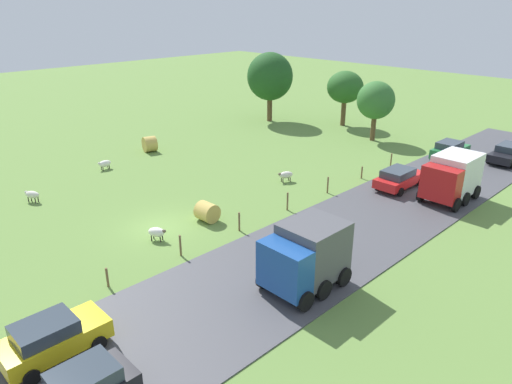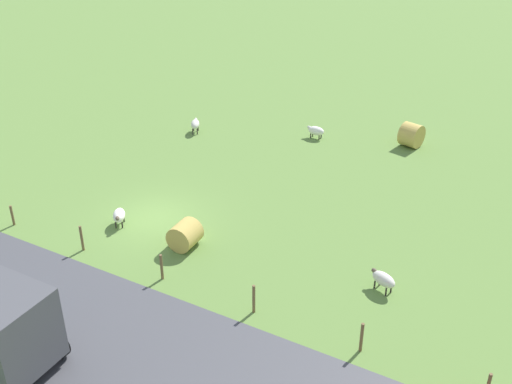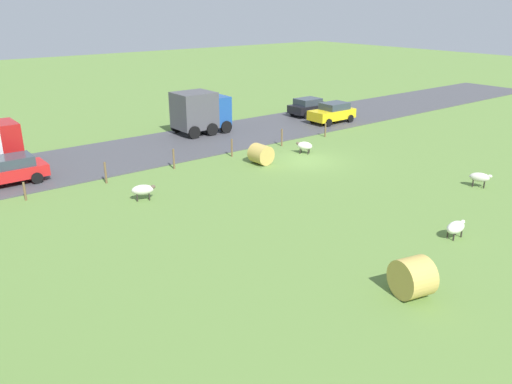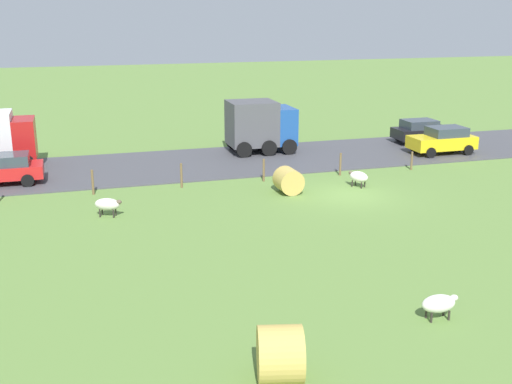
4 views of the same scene
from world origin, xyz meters
The scene contains 24 objects.
ground_plane centered at (0.00, 0.00, 0.00)m, with size 160.00×160.00×0.00m, color olive.
road_strip centered at (8.62, 0.00, 0.03)m, with size 8.00×80.00×0.06m, color #47474C.
sheep_0 centered at (0.04, 11.59, 0.56)m, with size 0.94×1.27×0.83m.
sheep_1 centered at (-12.57, 2.92, 0.49)m, with size 0.57×1.16×0.77m.
sheep_2 centered at (1.33, -1.09, 0.54)m, with size 1.16×1.02×0.82m.
sheep_3 centered at (-9.67, -4.12, 0.56)m, with size 1.19×0.96×0.82m.
hay_bale_0 centered at (-14.30, 8.42, 0.72)m, with size 1.44×1.44×1.10m, color tan.
hay_bale_1 centered at (1.32, 2.72, 0.63)m, with size 1.25×1.25×1.24m, color tan.
tree_0 centered at (-1.83, 26.73, 4.04)m, with size 3.71×3.71×5.93m.
tree_1 centered at (-15.00, 25.29, 5.12)m, with size 5.23×5.23×7.85m.
tree_2 centered at (-7.66, 29.70, 4.27)m, with size 4.01×4.01×6.07m.
fence_post_0 centered at (3.78, -5.56, 0.53)m, with size 0.12×0.12×1.05m, color brown.
fence_post_1 centered at (3.78, -1.16, 0.63)m, with size 0.12×0.12×1.26m, color brown.
fence_post_2 centered at (3.78, 3.25, 0.61)m, with size 0.12×0.12×1.21m, color brown.
fence_post_3 centered at (3.78, 7.65, 0.64)m, with size 0.12×0.12×1.28m, color brown.
fence_post_4 centered at (3.78, 12.05, 0.63)m, with size 0.12×0.12×1.25m, color brown.
fence_post_5 centered at (3.78, 16.46, 0.50)m, with size 0.12×0.12×1.00m, color brown.
fence_post_6 centered at (3.78, 20.86, 0.56)m, with size 0.12×0.12×1.12m, color brown.
truck_0 centered at (10.63, 17.15, 1.79)m, with size 2.80×4.48×3.22m.
truck_1 centered at (10.59, 1.40, 1.78)m, with size 2.89×4.11×3.23m.
car_0 centered at (10.40, 28.95, 0.87)m, with size 2.17×4.43×1.54m.
car_2 centered at (6.96, 16.57, 0.86)m, with size 2.13×4.47×1.54m.
car_4 centered at (6.55, 25.95, 0.93)m, with size 2.10×4.09×1.68m.
car_5 centered at (6.86, -9.49, 0.92)m, with size 2.11×4.07×1.66m.
Camera 1 is at (23.13, -14.23, 13.13)m, focal length 33.09 mm.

